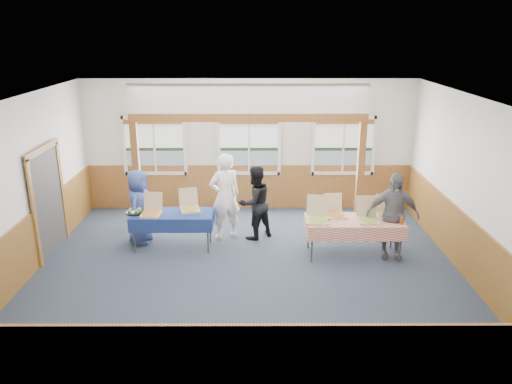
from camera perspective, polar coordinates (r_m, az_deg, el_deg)
floor at (r=9.45m, az=-0.97°, el=-8.97°), size 8.00×8.00×0.00m
ceiling at (r=8.48m, az=-1.09°, el=10.64°), size 8.00×8.00×0.00m
wall_back at (r=12.21m, az=-0.80°, el=5.36°), size 8.00×0.00×8.00m
wall_front at (r=5.61m, az=-1.54°, el=-10.77°), size 8.00×0.00×8.00m
wall_left at (r=9.75m, az=-25.24°, el=0.25°), size 0.00×8.00×8.00m
wall_right at (r=9.65m, az=23.47°, el=0.30°), size 0.00×8.00×8.00m
wainscot_back at (r=12.47m, az=-0.78°, el=0.62°), size 7.98×0.05×1.10m
wainscot_front at (r=6.21m, az=-1.45°, el=-19.16°), size 7.98×0.05×1.10m
wainscot_left at (r=10.09m, az=-24.31°, el=-5.43°), size 0.05×6.98×1.10m
wainscot_right at (r=9.98m, az=22.58°, el=-5.45°), size 0.05×6.98×1.10m
cased_opening at (r=10.68m, az=-22.71°, el=-1.07°), size 0.06×1.30×2.10m
window_left at (r=12.40m, az=-11.55°, el=5.55°), size 1.56×0.10×1.46m
window_mid at (r=12.16m, az=-0.80°, el=5.68°), size 1.56×0.10×1.46m
window_right at (r=12.35m, az=9.98°, el=5.60°), size 1.56×0.10×1.46m
post_left at (r=11.46m, az=-13.46°, el=1.91°), size 0.15×0.15×2.40m
post_right at (r=11.40m, az=11.82°, el=1.95°), size 0.15×0.15×2.40m
cross_beam at (r=10.86m, az=-0.89°, el=8.53°), size 5.15×0.18×0.18m
table_left at (r=10.27m, az=-9.54°, el=-2.71°), size 1.78×1.15×0.76m
table_right at (r=9.98m, az=11.16°, el=-3.40°), size 1.89×0.85×0.76m
pizza_box_a at (r=10.20m, az=-11.88°, el=-2.24°), size 0.40×0.48×0.41m
pizza_box_b at (r=10.33m, az=-7.58°, el=-1.74°), size 0.48×0.55×0.42m
pizza_box_c at (r=9.72m, az=7.00°, el=-2.98°), size 0.49×0.57×0.46m
pizza_box_d at (r=10.05m, az=9.00°, el=-2.39°), size 0.43×0.50×0.41m
pizza_box_e at (r=9.92m, az=12.70°, el=-2.89°), size 0.41×0.50×0.44m
pizza_box_f at (r=10.21m, az=14.64°, el=-2.43°), size 0.39×0.47×0.41m
veggie_tray at (r=10.39m, az=-13.66°, el=-2.19°), size 0.39×0.39×0.09m
drink_glass at (r=9.91m, az=16.31°, el=-3.15°), size 0.07×0.07×0.15m
woman_white at (r=10.55m, az=-3.60°, el=-0.50°), size 0.81×0.69×1.87m
woman_black at (r=10.58m, az=-0.13°, el=-1.22°), size 0.98×0.94×1.60m
man_blue at (r=10.66m, az=-13.22°, el=-1.61°), size 0.60×0.83×1.58m
person_grey at (r=10.04m, az=15.35°, el=-2.58°), size 1.05×0.52×1.73m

